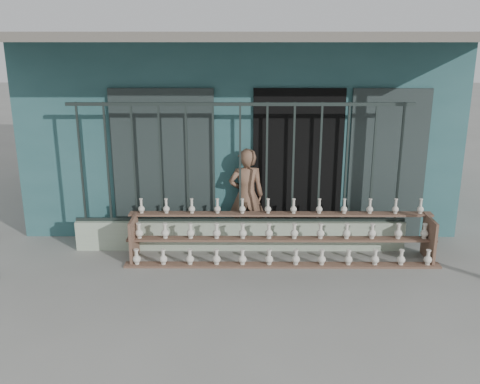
{
  "coord_description": "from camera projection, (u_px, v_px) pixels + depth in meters",
  "views": [
    {
      "loc": [
        0.03,
        -6.36,
        3.2
      ],
      "look_at": [
        0.0,
        1.0,
        1.0
      ],
      "focal_mm": 40.0,
      "sensor_mm": 36.0,
      "label": 1
    }
  ],
  "objects": [
    {
      "name": "parapet_wall",
      "position": [
        240.0,
        235.0,
        8.19
      ],
      "size": [
        5.0,
        0.2,
        0.45
      ],
      "primitive_type": "cube",
      "color": "#A1B299",
      "rests_on": "ground"
    },
    {
      "name": "security_fence",
      "position": [
        240.0,
        164.0,
        7.87
      ],
      "size": [
        5.0,
        0.04,
        1.8
      ],
      "color": "#283330",
      "rests_on": "parapet_wall"
    },
    {
      "name": "ground",
      "position": [
        240.0,
        287.0,
        7.01
      ],
      "size": [
        60.0,
        60.0,
        0.0
      ],
      "primitive_type": "plane",
      "color": "slate"
    },
    {
      "name": "shelf_rack",
      "position": [
        281.0,
        236.0,
        7.75
      ],
      "size": [
        4.5,
        0.68,
        0.85
      ],
      "color": "brown",
      "rests_on": "ground"
    },
    {
      "name": "workshop_building",
      "position": [
        241.0,
        116.0,
        10.6
      ],
      "size": [
        7.4,
        6.6,
        3.21
      ],
      "color": "#285356",
      "rests_on": "ground"
    },
    {
      "name": "elderly_woman",
      "position": [
        246.0,
        196.0,
        8.34
      ],
      "size": [
        0.59,
        0.42,
        1.51
      ],
      "primitive_type": "imported",
      "rotation": [
        0.0,
        0.0,
        3.25
      ],
      "color": "brown",
      "rests_on": "ground"
    }
  ]
}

